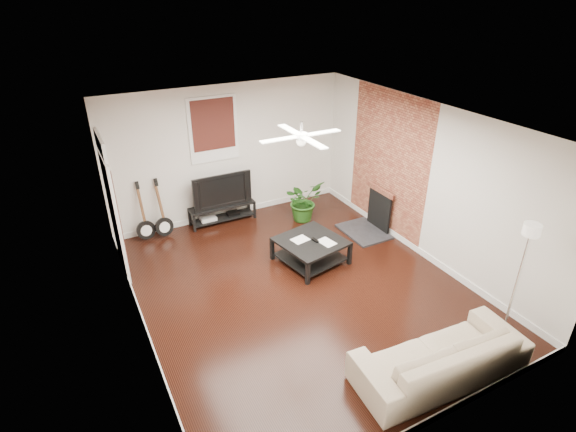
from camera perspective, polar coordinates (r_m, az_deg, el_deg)
name	(u,v)px	position (r m, az deg, el deg)	size (l,w,h in m)	color
room	(300,212)	(6.86, 1.55, 0.49)	(5.01, 6.01, 2.81)	black
brick_accent	(388,164)	(8.93, 12.51, 6.44)	(0.02, 2.20, 2.80)	brown
fireplace	(371,211)	(9.14, 10.52, 0.67)	(0.80, 1.10, 0.92)	black
window_back	(213,129)	(9.09, -9.42, 10.75)	(1.00, 0.06, 1.30)	#3A1810
door_left	(113,205)	(7.94, -21.23, 1.25)	(0.08, 1.00, 2.50)	white
tv_stand	(223,213)	(9.57, -8.28, 0.35)	(1.38, 0.37, 0.39)	black
tv	(220,189)	(9.35, -8.55, 3.40)	(1.23, 0.16, 0.71)	black
coffee_table	(311,251)	(8.13, 2.88, -4.42)	(1.05, 1.05, 0.44)	black
sofa	(440,355)	(6.26, 18.72, -16.35)	(2.24, 0.88, 0.66)	#C7AE95
floor_lamp	(516,283)	(6.85, 26.95, -7.62)	(0.30, 0.30, 1.83)	silver
potted_plant	(303,201)	(9.46, 1.96, 1.97)	(0.79, 0.68, 0.87)	#215418
guitar_left	(143,213)	(9.04, -17.86, 0.41)	(0.37, 0.26, 1.20)	black
guitar_right	(162,209)	(9.06, -15.68, 0.80)	(0.37, 0.26, 1.20)	black
ceiling_fan	(301,136)	(6.40, 1.69, 10.09)	(1.24, 1.24, 0.32)	white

